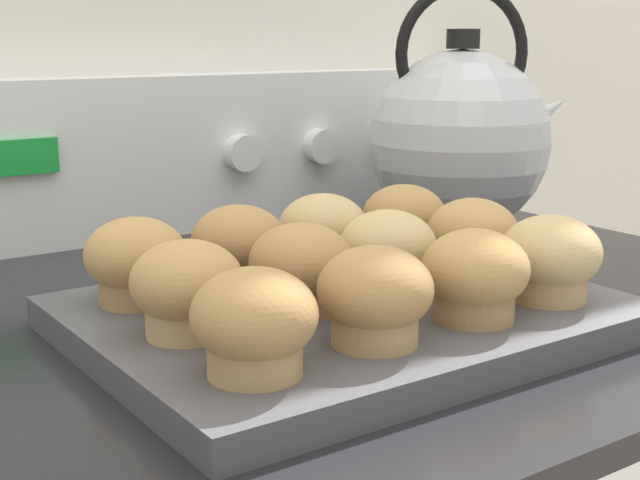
% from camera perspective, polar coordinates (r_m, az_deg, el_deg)
% --- Properties ---
extents(control_panel, '(0.77, 0.07, 0.16)m').
position_cam_1_polar(control_panel, '(0.96, -9.59, 5.45)').
color(control_panel, white).
rests_on(control_panel, stove_range).
extents(muffin_pan, '(0.36, 0.28, 0.02)m').
position_cam_1_polar(muffin_pan, '(0.63, 1.64, -4.90)').
color(muffin_pan, '#4C4C51').
rests_on(muffin_pan, stove_range).
extents(muffin_r0_c0, '(0.07, 0.07, 0.06)m').
position_cam_1_polar(muffin_r0_c0, '(0.49, -4.22, -5.32)').
color(muffin_r0_c0, tan).
rests_on(muffin_r0_c0, muffin_pan).
extents(muffin_r0_c1, '(0.07, 0.07, 0.06)m').
position_cam_1_polar(muffin_r0_c1, '(0.54, 3.55, -3.62)').
color(muffin_r0_c1, tan).
rests_on(muffin_r0_c1, muffin_pan).
extents(muffin_r0_c2, '(0.07, 0.07, 0.06)m').
position_cam_1_polar(muffin_r0_c2, '(0.59, 9.71, -2.31)').
color(muffin_r0_c2, '#A37A4C').
rests_on(muffin_r0_c2, muffin_pan).
extents(muffin_r0_c3, '(0.07, 0.07, 0.06)m').
position_cam_1_polar(muffin_r0_c3, '(0.65, 14.53, -1.16)').
color(muffin_r0_c3, tan).
rests_on(muffin_r0_c3, muffin_pan).
extents(muffin_r1_c0, '(0.07, 0.07, 0.06)m').
position_cam_1_polar(muffin_r1_c0, '(0.56, -8.51, -3.11)').
color(muffin_r1_c0, tan).
rests_on(muffin_r1_c0, muffin_pan).
extents(muffin_r1_c1, '(0.07, 0.07, 0.06)m').
position_cam_1_polar(muffin_r1_c1, '(0.60, -1.23, -1.82)').
color(muffin_r1_c1, '#A37A4C').
rests_on(muffin_r1_c1, muffin_pan).
extents(muffin_r1_c2, '(0.07, 0.07, 0.06)m').
position_cam_1_polar(muffin_r1_c2, '(0.65, 4.36, -0.78)').
color(muffin_r1_c2, tan).
rests_on(muffin_r1_c2, muffin_pan).
extents(muffin_r1_c3, '(0.07, 0.07, 0.06)m').
position_cam_1_polar(muffin_r1_c3, '(0.70, 9.73, 0.15)').
color(muffin_r1_c3, tan).
rests_on(muffin_r1_c3, muffin_pan).
extents(muffin_r2_c0, '(0.07, 0.07, 0.06)m').
position_cam_1_polar(muffin_r2_c0, '(0.63, -11.71, -1.33)').
color(muffin_r2_c0, '#A37A4C').
rests_on(muffin_r2_c0, muffin_pan).
extents(muffin_r2_c1, '(0.07, 0.07, 0.06)m').
position_cam_1_polar(muffin_r2_c1, '(0.67, -5.23, -0.38)').
color(muffin_r2_c1, tan).
rests_on(muffin_r2_c1, muffin_pan).
extents(muffin_r2_c2, '(0.07, 0.07, 0.06)m').
position_cam_1_polar(muffin_r2_c2, '(0.71, 0.20, 0.51)').
color(muffin_r2_c2, tan).
rests_on(muffin_r2_c2, muffin_pan).
extents(muffin_r2_c3, '(0.07, 0.07, 0.06)m').
position_cam_1_polar(muffin_r2_c3, '(0.76, 5.40, 1.23)').
color(muffin_r2_c3, '#A37A4C').
rests_on(muffin_r2_c3, muffin_pan).
extents(tea_kettle, '(0.23, 0.19, 0.26)m').
position_cam_1_polar(tea_kettle, '(0.96, 9.02, 6.50)').
color(tea_kettle, silver).
rests_on(tea_kettle, stove_range).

